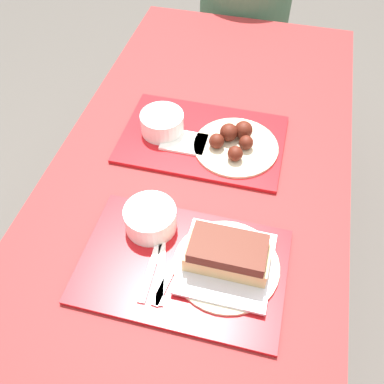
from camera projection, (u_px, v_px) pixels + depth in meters
The scene contains 14 objects.
ground_plane at pixel (191, 317), 1.68m from camera, with size 12.00×12.00×0.00m, color #4C4742.
picnic_table at pixel (190, 217), 1.17m from camera, with size 0.80×1.87×0.75m.
picnic_bench_far at pixel (248, 71), 2.11m from camera, with size 0.76×0.28×0.44m.
tray_near at pixel (183, 266), 0.96m from camera, with size 0.46×0.30×0.01m.
tray_far at pixel (203, 139), 1.23m from camera, with size 0.46×0.30×0.01m.
bowl_coleslaw_near at pixel (150, 218), 1.00m from camera, with size 0.12×0.12×0.06m.
brisket_sandwich_plate at pixel (227, 258), 0.93m from camera, with size 0.24×0.24×0.09m.
plastic_fork_near at pixel (161, 270), 0.94m from camera, with size 0.06×0.17×0.00m.
plastic_knife_near at pixel (170, 272), 0.94m from camera, with size 0.04×0.17×0.00m.
plastic_spoon_near at pixel (151, 268), 0.95m from camera, with size 0.02×0.17×0.00m.
bowl_coleslaw_far at pixel (162, 122), 1.22m from camera, with size 0.12×0.12×0.06m.
wings_plate_far at pixel (235, 142), 1.18m from camera, with size 0.24×0.24×0.06m.
napkin_far at pixel (184, 142), 1.21m from camera, with size 0.12×0.09×0.01m.
person_seated_across at pixel (245, 4), 1.86m from camera, with size 0.39×0.39×0.66m.
Camera 1 is at (0.17, -0.68, 1.60)m, focal length 40.00 mm.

